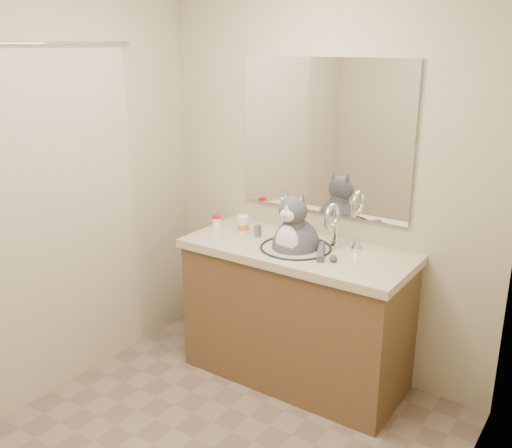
{
  "coord_description": "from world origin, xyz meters",
  "views": [
    {
      "loc": [
        1.54,
        -1.73,
        1.98
      ],
      "look_at": [
        -0.08,
        0.65,
        1.06
      ],
      "focal_mm": 40.0,
      "sensor_mm": 36.0,
      "label": 1
    }
  ],
  "objects_px": {
    "pill_bottle_redcap": "(217,222)",
    "pill_bottle_orange": "(243,225)",
    "grey_canister": "(258,231)",
    "cat": "(295,244)"
  },
  "relations": [
    {
      "from": "pill_bottle_redcap",
      "to": "grey_canister",
      "type": "height_order",
      "value": "pill_bottle_redcap"
    },
    {
      "from": "cat",
      "to": "pill_bottle_redcap",
      "type": "xyz_separation_m",
      "value": [
        -0.58,
        0.01,
        0.03
      ]
    },
    {
      "from": "cat",
      "to": "pill_bottle_redcap",
      "type": "height_order",
      "value": "cat"
    },
    {
      "from": "grey_canister",
      "to": "pill_bottle_orange",
      "type": "bearing_deg",
      "value": -174.09
    },
    {
      "from": "cat",
      "to": "pill_bottle_orange",
      "type": "height_order",
      "value": "cat"
    },
    {
      "from": "pill_bottle_redcap",
      "to": "grey_canister",
      "type": "bearing_deg",
      "value": 4.67
    },
    {
      "from": "pill_bottle_redcap",
      "to": "cat",
      "type": "bearing_deg",
      "value": -1.41
    },
    {
      "from": "pill_bottle_redcap",
      "to": "grey_canister",
      "type": "xyz_separation_m",
      "value": [
        0.3,
        0.02,
        -0.01
      ]
    },
    {
      "from": "pill_bottle_orange",
      "to": "cat",
      "type": "bearing_deg",
      "value": -4.18
    },
    {
      "from": "pill_bottle_redcap",
      "to": "pill_bottle_orange",
      "type": "relative_size",
      "value": 0.8
    }
  ]
}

